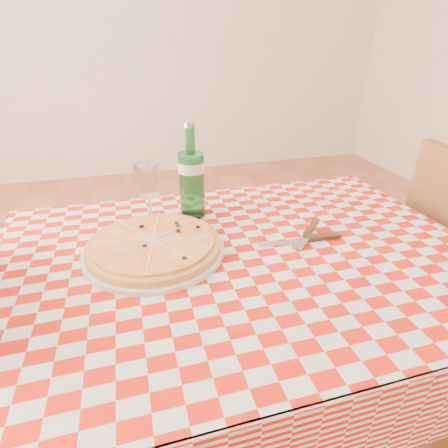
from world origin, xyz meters
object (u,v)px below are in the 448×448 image
object	(u,v)px
pizza_plate	(154,244)
wine_glass	(149,194)
dining_table	(237,283)
water_bottle	(191,171)

from	to	relation	value
pizza_plate	wine_glass	bearing A→B (deg)	87.23
pizza_plate	wine_glass	world-z (taller)	wine_glass
dining_table	pizza_plate	bearing A→B (deg)	163.14
pizza_plate	water_bottle	xyz separation A→B (m)	(0.14, 0.20, 0.12)
dining_table	wine_glass	distance (m)	0.37
dining_table	pizza_plate	distance (m)	0.25
dining_table	pizza_plate	size ratio (longest dim) A/B	3.22
dining_table	wine_glass	size ratio (longest dim) A/B	6.46
pizza_plate	water_bottle	bearing A→B (deg)	53.88
dining_table	water_bottle	distance (m)	0.36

